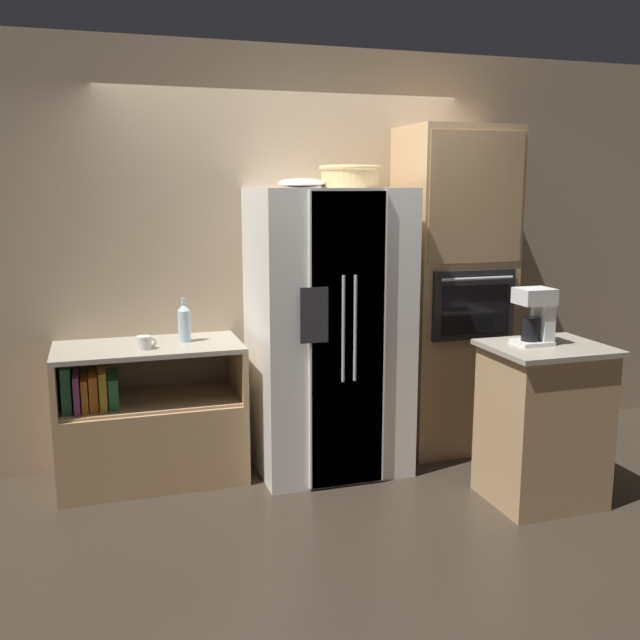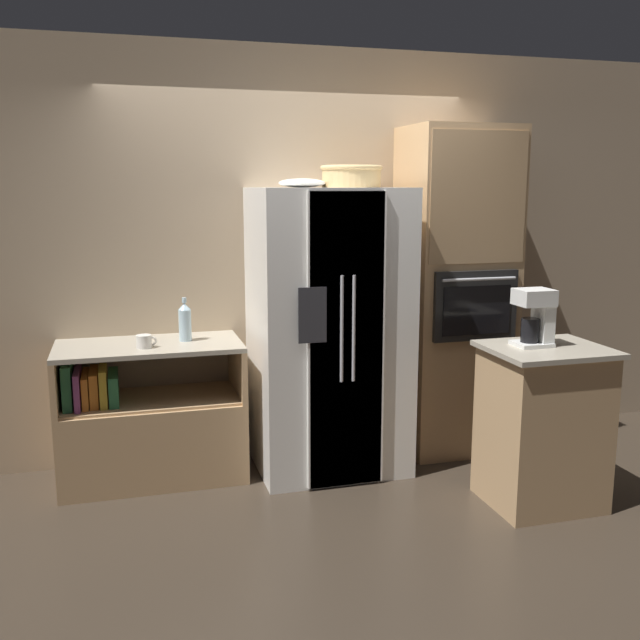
% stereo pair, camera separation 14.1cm
% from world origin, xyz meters
% --- Properties ---
extents(ground_plane, '(20.00, 20.00, 0.00)m').
position_xyz_m(ground_plane, '(0.00, 0.00, 0.00)').
color(ground_plane, '#382D23').
extents(wall_back, '(12.00, 0.06, 2.80)m').
position_xyz_m(wall_back, '(0.00, 0.50, 1.40)').
color(wall_back, tan).
rests_on(wall_back, ground_plane).
extents(counter_left, '(1.16, 0.60, 0.89)m').
position_xyz_m(counter_left, '(-1.01, 0.17, 0.33)').
color(counter_left, tan).
rests_on(counter_left, ground_plane).
extents(refrigerator, '(0.96, 0.83, 1.86)m').
position_xyz_m(refrigerator, '(0.16, 0.07, 0.93)').
color(refrigerator, white).
rests_on(refrigerator, ground_plane).
extents(wall_oven, '(0.73, 0.66, 2.27)m').
position_xyz_m(wall_oven, '(1.12, 0.17, 1.14)').
color(wall_oven, tan).
rests_on(wall_oven, ground_plane).
extents(island_counter, '(0.68, 0.59, 0.96)m').
position_xyz_m(island_counter, '(1.22, -0.84, 0.48)').
color(island_counter, tan).
rests_on(island_counter, ground_plane).
extents(wicker_basket, '(0.40, 0.40, 0.14)m').
position_xyz_m(wicker_basket, '(0.34, 0.14, 1.94)').
color(wicker_basket, tan).
rests_on(wicker_basket, refrigerator).
extents(fruit_bowl, '(0.30, 0.30, 0.06)m').
position_xyz_m(fruit_bowl, '(0.00, 0.12, 1.89)').
color(fruit_bowl, white).
rests_on(fruit_bowl, refrigerator).
extents(bottle_tall, '(0.08, 0.08, 0.28)m').
position_xyz_m(bottle_tall, '(-0.76, 0.21, 1.02)').
color(bottle_tall, silver).
rests_on(bottle_tall, counter_left).
extents(mug, '(0.13, 0.09, 0.08)m').
position_xyz_m(mug, '(-1.02, 0.07, 0.93)').
color(mug, silver).
rests_on(mug, counter_left).
extents(coffee_maker, '(0.20, 0.18, 0.33)m').
position_xyz_m(coffee_maker, '(1.17, -0.79, 1.14)').
color(coffee_maker, white).
rests_on(coffee_maker, island_counter).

